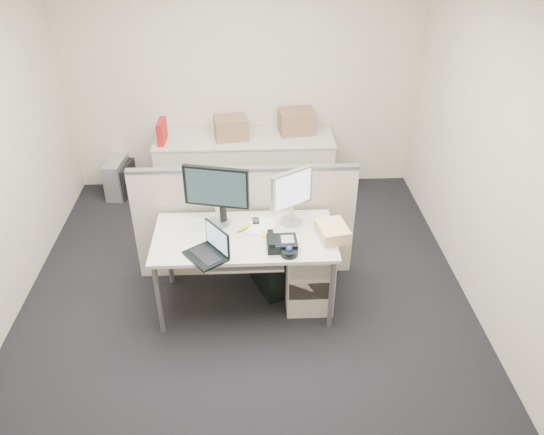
{
  "coord_description": "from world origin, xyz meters",
  "views": [
    {
      "loc": [
        0.07,
        -3.59,
        3.22
      ],
      "look_at": [
        0.24,
        0.15,
        0.8
      ],
      "focal_mm": 35.0,
      "sensor_mm": 36.0,
      "label": 1
    }
  ],
  "objects_px": {
    "monitor_main": "(217,197)",
    "desk_phone": "(282,244)",
    "desk": "(244,242)",
    "laptop": "(205,245)"
  },
  "relations": [
    {
      "from": "laptop",
      "to": "desk",
      "type": "bearing_deg",
      "value": 96.92
    },
    {
      "from": "laptop",
      "to": "desk_phone",
      "type": "xyz_separation_m",
      "value": [
        0.6,
        0.1,
        -0.08
      ]
    },
    {
      "from": "desk",
      "to": "desk_phone",
      "type": "bearing_deg",
      "value": -30.96
    },
    {
      "from": "monitor_main",
      "to": "desk",
      "type": "bearing_deg",
      "value": -26.15
    },
    {
      "from": "desk",
      "to": "laptop",
      "type": "distance_m",
      "value": 0.45
    },
    {
      "from": "desk",
      "to": "monitor_main",
      "type": "bearing_deg",
      "value": 140.48
    },
    {
      "from": "desk_phone",
      "to": "monitor_main",
      "type": "bearing_deg",
      "value": 143.87
    },
    {
      "from": "desk",
      "to": "desk_phone",
      "type": "height_order",
      "value": "desk_phone"
    },
    {
      "from": "monitor_main",
      "to": "laptop",
      "type": "xyz_separation_m",
      "value": [
        -0.08,
        -0.46,
        -0.15
      ]
    },
    {
      "from": "monitor_main",
      "to": "desk_phone",
      "type": "bearing_deg",
      "value": -21.42
    }
  ]
}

